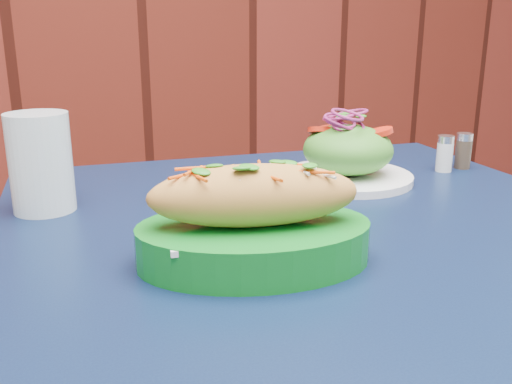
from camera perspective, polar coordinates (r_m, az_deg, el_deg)
cafe_table at (r=0.77m, az=6.07°, el=-9.12°), size 0.94×0.94×0.75m
banh_mi_basket at (r=0.59m, az=-0.19°, el=-3.02°), size 0.29×0.24×0.11m
salad_plate at (r=0.92m, az=9.14°, el=3.72°), size 0.21×0.21×0.12m
water_glass at (r=0.81m, az=-20.73°, el=2.75°), size 0.08×0.08×0.13m
salt_shaker at (r=1.02m, az=18.35°, el=3.67°), size 0.03×0.03×0.06m
pepper_shaker at (r=1.05m, az=20.03°, el=3.89°), size 0.03×0.03×0.06m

